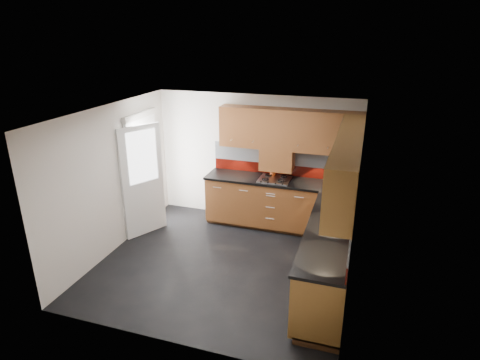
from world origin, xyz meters
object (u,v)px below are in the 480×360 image
(utensil_pot, at_px, (273,171))
(toaster, at_px, (350,180))
(gas_hob, at_px, (274,179))
(food_processor, at_px, (336,202))

(utensil_pot, distance_m, toaster, 1.38)
(gas_hob, relative_size, toaster, 1.78)
(gas_hob, xyz_separation_m, utensil_pot, (-0.08, 0.20, 0.07))
(food_processor, bearing_deg, gas_hob, 138.70)
(toaster, bearing_deg, gas_hob, -174.34)
(toaster, distance_m, food_processor, 1.16)
(toaster, bearing_deg, utensil_pot, 177.15)
(gas_hob, bearing_deg, toaster, 5.66)
(gas_hob, distance_m, food_processor, 1.55)
(gas_hob, relative_size, food_processor, 1.81)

